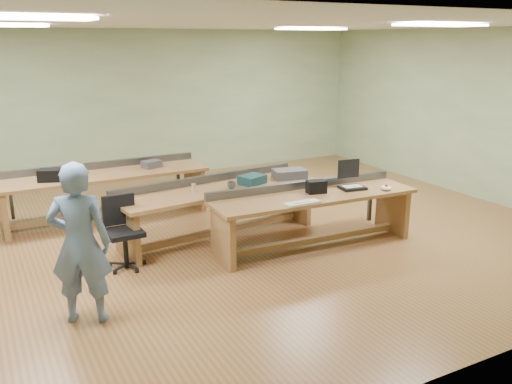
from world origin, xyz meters
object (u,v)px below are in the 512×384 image
laptop_base (352,188)px  task_chair (124,242)px  person (80,244)px  parts_bin_teal (252,180)px  drinks_can (194,188)px  workbench_mid (218,200)px  workbench_front (313,207)px  camera_bag (316,187)px  parts_bin_grey (290,174)px  mug (232,185)px  workbench_back (105,184)px

laptop_base → task_chair: (-3.14, 0.54, -0.43)m
person → parts_bin_teal: (2.74, 1.55, -0.02)m
task_chair → drinks_can: 1.25m
workbench_mid → task_chair: task_chair is taller
workbench_front → camera_bag: bearing=27.0°
workbench_front → laptop_base: 0.67m
workbench_front → person: bearing=-165.8°
laptop_base → parts_bin_grey: (-0.46, 0.96, 0.05)m
workbench_mid → task_chair: size_ratio=3.38×
parts_bin_teal → mug: (-0.38, -0.09, -0.02)m
person → drinks_can: bearing=-115.9°
mug → laptop_base: bearing=-28.9°
workbench_front → drinks_can: 1.67m
laptop_base → drinks_can: 2.24m
workbench_mid → parts_bin_teal: parts_bin_teal is taller
workbench_back → parts_bin_teal: parts_bin_teal is taller
drinks_can → person: bearing=-139.8°
parts_bin_teal → task_chair: bearing=-169.4°
workbench_front → laptop_base: workbench_front is taller
workbench_back → camera_bag: camera_bag is taller
laptop_base → parts_bin_grey: 1.07m
person → camera_bag: size_ratio=6.45×
person → task_chair: size_ratio=1.84×
laptop_base → camera_bag: size_ratio=1.30×
workbench_mid → parts_bin_grey: (1.19, -0.02, 0.26)m
workbench_back → parts_bin_grey: parts_bin_grey is taller
laptop_base → camera_bag: bearing=-179.6°
person → mug: (2.36, 1.45, -0.04)m
workbench_front → parts_bin_grey: 0.97m
laptop_base → parts_bin_teal: 1.45m
task_chair → parts_bin_teal: task_chair is taller
workbench_back → workbench_mid: bearing=-54.0°
laptop_base → workbench_back: bearing=145.5°
laptop_base → task_chair: size_ratio=0.37×
parts_bin_teal → parts_bin_grey: (0.66, 0.04, 0.00)m
camera_bag → mug: size_ratio=2.16×
workbench_back → task_chair: (-0.26, -2.08, -0.23)m
workbench_mid → laptop_base: 1.93m
person → workbench_mid: bearing=-120.1°
laptop_base → drinks_can: drinks_can is taller
task_chair → mug: 1.73m
parts_bin_teal → workbench_mid: bearing=173.3°
parts_bin_teal → parts_bin_grey: bearing=3.6°
mug → drinks_can: drinks_can is taller
drinks_can → laptop_base: bearing=-24.0°
parts_bin_grey → drinks_can: 1.59m
mug → drinks_can: size_ratio=1.02×
mug → parts_bin_teal: bearing=13.6°
drinks_can → workbench_mid: bearing=10.3°
workbench_mid → camera_bag: 1.44m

